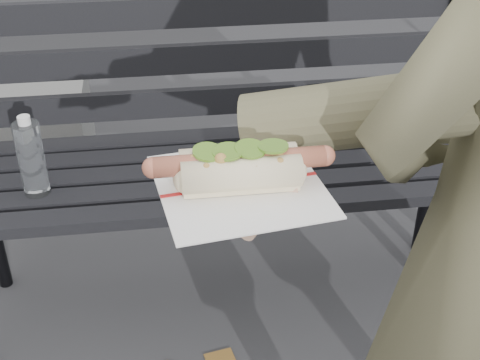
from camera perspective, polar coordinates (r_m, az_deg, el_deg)
The scene contains 2 objects.
park_bench at distance 1.80m, azimuth -2.14°, elevation 3.52°, with size 1.50×0.44×0.88m.
held_hotdog at distance 0.86m, azimuth 12.61°, elevation 4.78°, with size 0.63×0.30×0.20m.
Camera 1 is at (-0.20, -0.60, 1.39)m, focal length 50.00 mm.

